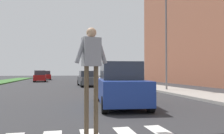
% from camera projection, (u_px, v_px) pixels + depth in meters
% --- Properties ---
extents(ground_plane, '(140.00, 140.00, 0.00)m').
position_uv_depth(ground_plane, '(60.00, 85.00, 26.95)').
color(ground_plane, '#2D2D30').
extents(sidewalk_right, '(3.00, 64.00, 0.15)m').
position_uv_depth(sidewalk_right, '(135.00, 84.00, 26.92)').
color(sidewalk_right, '#9E9991').
rests_on(sidewalk_right, ground_plane).
extents(street_lamp_right, '(1.02, 0.24, 7.50)m').
position_uv_depth(street_lamp_right, '(165.00, 34.00, 17.87)').
color(street_lamp_right, slate).
rests_on(street_lamp_right, sidewalk_right).
extents(pedestrian_performer, '(0.74, 0.32, 2.49)m').
position_uv_depth(pedestrian_performer, '(91.00, 66.00, 4.83)').
color(pedestrian_performer, brown).
rests_on(pedestrian_performer, ground_plane).
extents(suv_crossing, '(2.42, 4.78, 1.97)m').
position_uv_depth(suv_crossing, '(120.00, 85.00, 10.22)').
color(suv_crossing, navy).
rests_on(suv_crossing, ground_plane).
extents(sedan_midblock, '(1.87, 4.55, 1.65)m').
position_uv_depth(sedan_midblock, '(87.00, 79.00, 24.15)').
color(sedan_midblock, '#474C51').
rests_on(sedan_midblock, ground_plane).
extents(sedan_distant, '(2.08, 4.55, 1.76)m').
position_uv_depth(sedan_distant, '(40.00, 77.00, 35.21)').
color(sedan_distant, maroon).
rests_on(sedan_distant, ground_plane).
extents(sedan_far_horizon, '(2.16, 4.53, 1.77)m').
position_uv_depth(sedan_far_horizon, '(46.00, 76.00, 43.89)').
color(sedan_far_horizon, maroon).
rests_on(sedan_far_horizon, ground_plane).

